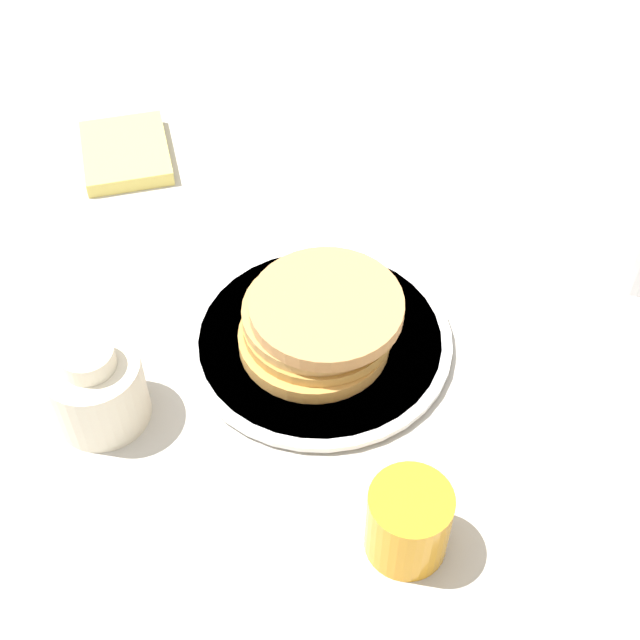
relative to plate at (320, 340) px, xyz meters
The scene contains 6 objects.
ground_plane 0.02m from the plate, 113.47° to the left, with size 4.00×4.00×0.00m, color #BCB7AD.
plate is the anchor object (origin of this frame).
pancake_stack 0.03m from the plate, 112.09° to the right, with size 0.17×0.17×0.06m.
juice_glass 0.25m from the plate, 97.43° to the right, with size 0.08×0.08×0.08m.
cream_jug 0.24m from the plate, behind, with size 0.10×0.10×0.10m.
napkin 0.41m from the plate, 103.14° to the left, with size 0.14×0.16×0.02m.
Camera 1 is at (-0.26, -0.58, 0.75)m, focal length 50.00 mm.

